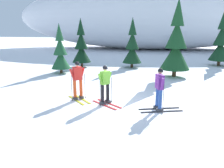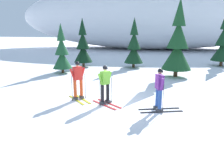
{
  "view_description": "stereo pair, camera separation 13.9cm",
  "coord_description": "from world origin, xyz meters",
  "px_view_note": "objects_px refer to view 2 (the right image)",
  "views": [
    {
      "loc": [
        1.57,
        -9.71,
        3.41
      ],
      "look_at": [
        -0.05,
        -0.27,
        0.95
      ],
      "focal_mm": 35.97,
      "sensor_mm": 36.0,
      "label": 1
    },
    {
      "loc": [
        1.71,
        -9.69,
        3.41
      ],
      "look_at": [
        -0.05,
        -0.27,
        0.95
      ],
      "focal_mm": 35.97,
      "sensor_mm": 36.0,
      "label": 2
    }
  ],
  "objects_px": {
    "skier_red_jacket": "(78,80)",
    "skier_purple_jacket": "(159,89)",
    "pine_tree_far_right": "(223,43)",
    "skier_lime_jacket": "(105,84)",
    "pine_tree_center": "(134,47)",
    "pine_tree_far_left": "(62,53)",
    "pine_tree_center_right": "(178,45)",
    "pine_tree_center_left": "(83,47)"
  },
  "relations": [
    {
      "from": "skier_red_jacket",
      "to": "skier_purple_jacket",
      "type": "bearing_deg",
      "value": -12.47
    },
    {
      "from": "pine_tree_far_right",
      "to": "skier_lime_jacket",
      "type": "bearing_deg",
      "value": -124.03
    },
    {
      "from": "skier_lime_jacket",
      "to": "pine_tree_center",
      "type": "bearing_deg",
      "value": 87.68
    },
    {
      "from": "skier_red_jacket",
      "to": "pine_tree_far_left",
      "type": "bearing_deg",
      "value": 118.95
    },
    {
      "from": "skier_lime_jacket",
      "to": "pine_tree_center_right",
      "type": "height_order",
      "value": "pine_tree_center_right"
    },
    {
      "from": "skier_purple_jacket",
      "to": "pine_tree_center_left",
      "type": "distance_m",
      "value": 11.51
    },
    {
      "from": "pine_tree_far_left",
      "to": "pine_tree_center",
      "type": "height_order",
      "value": "pine_tree_center"
    },
    {
      "from": "pine_tree_center_right",
      "to": "pine_tree_far_right",
      "type": "relative_size",
      "value": 1.09
    },
    {
      "from": "skier_lime_jacket",
      "to": "pine_tree_center_right",
      "type": "bearing_deg",
      "value": 61.06
    },
    {
      "from": "skier_purple_jacket",
      "to": "pine_tree_center_left",
      "type": "bearing_deg",
      "value": 123.24
    },
    {
      "from": "skier_lime_jacket",
      "to": "pine_tree_center_right",
      "type": "distance_m",
      "value": 7.58
    },
    {
      "from": "pine_tree_far_left",
      "to": "pine_tree_center",
      "type": "xyz_separation_m",
      "value": [
        5.04,
        3.29,
        0.21
      ]
    },
    {
      "from": "skier_purple_jacket",
      "to": "pine_tree_center_left",
      "type": "height_order",
      "value": "pine_tree_center_left"
    },
    {
      "from": "pine_tree_center",
      "to": "pine_tree_center_right",
      "type": "relative_size",
      "value": 0.79
    },
    {
      "from": "skier_lime_jacket",
      "to": "pine_tree_far_left",
      "type": "height_order",
      "value": "pine_tree_far_left"
    },
    {
      "from": "skier_red_jacket",
      "to": "pine_tree_center_left",
      "type": "distance_m",
      "value": 9.16
    },
    {
      "from": "skier_purple_jacket",
      "to": "pine_tree_center_left",
      "type": "relative_size",
      "value": 0.44
    },
    {
      "from": "pine_tree_center_right",
      "to": "pine_tree_far_right",
      "type": "xyz_separation_m",
      "value": [
        4.36,
        5.27,
        -0.17
      ]
    },
    {
      "from": "pine_tree_center_left",
      "to": "pine_tree_center_right",
      "type": "distance_m",
      "value": 8.03
    },
    {
      "from": "skier_purple_jacket",
      "to": "skier_lime_jacket",
      "type": "xyz_separation_m",
      "value": [
        -2.35,
        0.41,
        -0.03
      ]
    },
    {
      "from": "skier_lime_jacket",
      "to": "pine_tree_center",
      "type": "distance_m",
      "value": 9.62
    },
    {
      "from": "skier_lime_jacket",
      "to": "pine_tree_far_left",
      "type": "bearing_deg",
      "value": 126.5
    },
    {
      "from": "skier_purple_jacket",
      "to": "skier_lime_jacket",
      "type": "height_order",
      "value": "skier_purple_jacket"
    },
    {
      "from": "skier_purple_jacket",
      "to": "skier_lime_jacket",
      "type": "distance_m",
      "value": 2.39
    },
    {
      "from": "pine_tree_center_left",
      "to": "pine_tree_far_right",
      "type": "bearing_deg",
      "value": 12.37
    },
    {
      "from": "pine_tree_center",
      "to": "pine_tree_center_right",
      "type": "xyz_separation_m",
      "value": [
        3.23,
        -3.03,
        0.45
      ]
    },
    {
      "from": "skier_red_jacket",
      "to": "pine_tree_center_right",
      "type": "bearing_deg",
      "value": 50.59
    },
    {
      "from": "pine_tree_center",
      "to": "pine_tree_far_left",
      "type": "bearing_deg",
      "value": -146.86
    },
    {
      "from": "pine_tree_center_left",
      "to": "pine_tree_center",
      "type": "xyz_separation_m",
      "value": [
        4.33,
        0.38,
        0.02
      ]
    },
    {
      "from": "skier_lime_jacket",
      "to": "pine_tree_far_right",
      "type": "xyz_separation_m",
      "value": [
        7.98,
        11.81,
        1.1
      ]
    },
    {
      "from": "skier_purple_jacket",
      "to": "pine_tree_far_right",
      "type": "bearing_deg",
      "value": 65.27
    },
    {
      "from": "pine_tree_center",
      "to": "pine_tree_center_left",
      "type": "bearing_deg",
      "value": -175.04
    },
    {
      "from": "skier_lime_jacket",
      "to": "pine_tree_center_right",
      "type": "xyz_separation_m",
      "value": [
        3.62,
        6.54,
        1.27
      ]
    },
    {
      "from": "pine_tree_center_left",
      "to": "pine_tree_far_right",
      "type": "xyz_separation_m",
      "value": [
        11.92,
        2.61,
        0.29
      ]
    },
    {
      "from": "pine_tree_far_left",
      "to": "pine_tree_far_right",
      "type": "distance_m",
      "value": 13.79
    },
    {
      "from": "skier_red_jacket",
      "to": "pine_tree_far_right",
      "type": "bearing_deg",
      "value": 50.5
    },
    {
      "from": "pine_tree_far_left",
      "to": "pine_tree_center_right",
      "type": "xyz_separation_m",
      "value": [
        8.27,
        0.26,
        0.66
      ]
    },
    {
      "from": "skier_purple_jacket",
      "to": "pine_tree_center_right",
      "type": "xyz_separation_m",
      "value": [
        1.27,
        6.95,
        1.25
      ]
    },
    {
      "from": "pine_tree_center_right",
      "to": "pine_tree_far_right",
      "type": "distance_m",
      "value": 6.84
    },
    {
      "from": "skier_red_jacket",
      "to": "skier_lime_jacket",
      "type": "distance_m",
      "value": 1.47
    },
    {
      "from": "pine_tree_center_right",
      "to": "pine_tree_far_right",
      "type": "height_order",
      "value": "pine_tree_center_right"
    },
    {
      "from": "pine_tree_far_left",
      "to": "pine_tree_center_left",
      "type": "bearing_deg",
      "value": 76.37
    }
  ]
}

